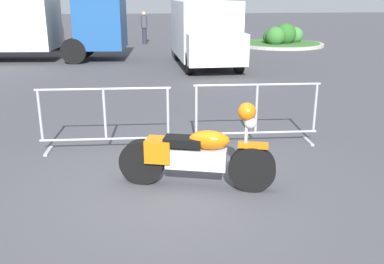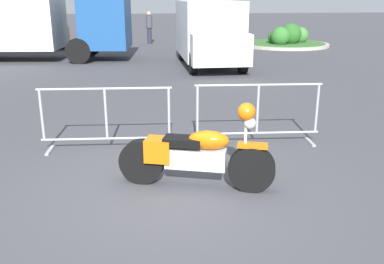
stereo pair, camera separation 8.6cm
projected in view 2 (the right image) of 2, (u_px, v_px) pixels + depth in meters
name	position (u px, v px, depth m)	size (l,w,h in m)	color
ground_plane	(170.00, 195.00, 5.59)	(120.00, 120.00, 0.00)	#424247
motorcycle	(196.00, 155.00, 5.70)	(2.07, 0.79, 1.20)	black
crowd_barrier_near	(106.00, 118.00, 7.04)	(2.17, 0.55, 1.07)	#9EA0A5
crowd_barrier_far	(258.00, 113.00, 7.34)	(2.17, 0.55, 1.07)	#9EA0A5
box_truck	(18.00, 18.00, 16.73)	(7.88, 2.98, 2.98)	silver
delivery_van	(209.00, 31.00, 15.63)	(2.04, 5.02, 2.31)	white
parked_car_red	(2.00, 31.00, 21.97)	(2.39, 4.63, 1.50)	#B21E19
parked_car_maroon	(53.00, 33.00, 21.86)	(2.15, 4.16, 1.35)	maroon
pedestrian	(149.00, 26.00, 22.86)	(0.47, 0.47, 1.69)	#262838
planter_island	(286.00, 40.00, 22.02)	(4.55, 4.55, 1.15)	#ADA89E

